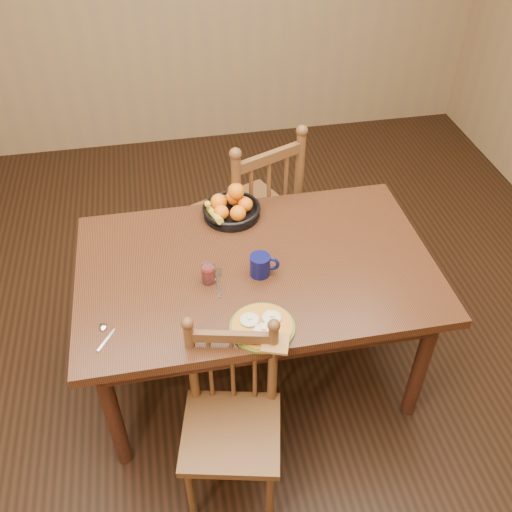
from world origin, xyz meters
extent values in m
cube|color=black|center=(0.00, 0.00, 0.00)|extent=(4.50, 5.00, 0.01)
cube|color=black|center=(0.00, 0.00, 0.73)|extent=(1.60, 1.00, 0.04)
cube|color=black|center=(0.00, 0.42, 0.65)|extent=(1.40, 0.04, 0.10)
cube|color=black|center=(0.00, -0.42, 0.65)|extent=(1.40, 0.04, 0.10)
cube|color=black|center=(0.72, 0.00, 0.65)|extent=(0.04, 0.84, 0.10)
cube|color=black|center=(-0.72, 0.00, 0.65)|extent=(0.04, 0.84, 0.10)
cylinder|color=black|center=(-0.70, -0.40, 0.35)|extent=(0.07, 0.07, 0.70)
cylinder|color=black|center=(0.70, -0.40, 0.35)|extent=(0.07, 0.07, 0.70)
cylinder|color=black|center=(-0.70, 0.40, 0.35)|extent=(0.07, 0.07, 0.70)
cylinder|color=black|center=(0.70, 0.40, 0.35)|extent=(0.07, 0.07, 0.70)
cube|color=#4C2C17|center=(0.08, 0.71, 0.49)|extent=(0.62, 0.61, 0.04)
cylinder|color=#4C2C17|center=(0.19, 0.96, 0.24)|extent=(0.04, 0.04, 0.47)
cylinder|color=#4C2C17|center=(-0.17, 0.80, 0.24)|extent=(0.04, 0.04, 0.47)
cylinder|color=#4C2C17|center=(0.34, 0.61, 0.24)|extent=(0.04, 0.04, 0.47)
cylinder|color=#4C2C17|center=(-0.02, 0.46, 0.24)|extent=(0.04, 0.04, 0.47)
cylinder|color=#4C2C17|center=(0.35, 0.59, 0.78)|extent=(0.05, 0.05, 0.57)
cylinder|color=#4C2C17|center=(-0.02, 0.44, 0.78)|extent=(0.05, 0.05, 0.57)
cylinder|color=#4C2C17|center=(0.17, 0.52, 0.72)|extent=(0.02, 0.02, 0.44)
cube|color=#4C2C17|center=(0.17, 0.52, 0.98)|extent=(0.38, 0.19, 0.05)
cube|color=#4C2C17|center=(-0.22, -0.61, 0.41)|extent=(0.47, 0.46, 0.04)
cylinder|color=#4C2C17|center=(-0.41, -0.73, 0.19)|extent=(0.03, 0.03, 0.39)
cylinder|color=#4C2C17|center=(-0.09, -0.80, 0.19)|extent=(0.03, 0.03, 0.39)
cylinder|color=#4C2C17|center=(-0.34, -0.43, 0.19)|extent=(0.03, 0.03, 0.39)
cylinder|color=#4C2C17|center=(-0.03, -0.50, 0.19)|extent=(0.03, 0.03, 0.39)
cylinder|color=#4C2C17|center=(-0.34, -0.41, 0.64)|extent=(0.04, 0.04, 0.47)
cylinder|color=#4C2C17|center=(-0.02, -0.48, 0.64)|extent=(0.04, 0.04, 0.47)
cylinder|color=#4C2C17|center=(-0.18, -0.45, 0.60)|extent=(0.02, 0.02, 0.36)
cube|color=#4C2C17|center=(-0.18, -0.45, 0.80)|extent=(0.32, 0.10, 0.05)
cylinder|color=#59601E|center=(-0.05, -0.38, 0.76)|extent=(0.26, 0.26, 0.01)
cylinder|color=#B67017|center=(-0.05, -0.38, 0.76)|extent=(0.24, 0.24, 0.01)
ellipsoid|color=silver|center=(-0.09, -0.34, 0.77)|extent=(0.08, 0.08, 0.01)
cube|color=#F2E08C|center=(-0.09, -0.34, 0.79)|extent=(0.02, 0.02, 0.01)
ellipsoid|color=silver|center=(0.00, -0.35, 0.77)|extent=(0.08, 0.08, 0.01)
cube|color=#F2E08C|center=(0.00, -0.35, 0.79)|extent=(0.02, 0.02, 0.01)
ellipsoid|color=silver|center=(-0.05, -0.41, 0.77)|extent=(0.08, 0.08, 0.01)
cube|color=#F2E08C|center=(-0.05, -0.41, 0.79)|extent=(0.02, 0.02, 0.01)
cube|color=brown|center=(-0.02, -0.48, 0.78)|extent=(0.13, 0.13, 0.01)
cube|color=silver|center=(-0.19, -0.11, 0.75)|extent=(0.02, 0.15, 0.00)
cube|color=silver|center=(-0.17, -0.02, 0.75)|extent=(0.03, 0.05, 0.00)
cube|color=silver|center=(-0.66, -0.33, 0.75)|extent=(0.07, 0.11, 0.00)
ellipsoid|color=silver|center=(-0.68, -0.25, 0.76)|extent=(0.03, 0.04, 0.01)
cylinder|color=#0B0E3F|center=(0.01, -0.06, 0.80)|extent=(0.09, 0.09, 0.10)
torus|color=#0B0E3F|center=(0.06, -0.06, 0.80)|extent=(0.07, 0.04, 0.07)
cylinder|color=black|center=(0.01, -0.06, 0.85)|extent=(0.08, 0.08, 0.00)
cylinder|color=silver|center=(-0.22, -0.07, 0.80)|extent=(0.06, 0.06, 0.09)
cylinder|color=maroon|center=(-0.22, -0.07, 0.79)|extent=(0.05, 0.05, 0.07)
cylinder|color=black|center=(-0.05, 0.38, 0.76)|extent=(0.28, 0.28, 0.02)
torus|color=black|center=(-0.05, 0.38, 0.80)|extent=(0.29, 0.29, 0.02)
cylinder|color=black|center=(-0.05, 0.38, 0.75)|extent=(0.10, 0.10, 0.01)
sphere|color=orange|center=(0.02, 0.38, 0.81)|extent=(0.07, 0.07, 0.07)
sphere|color=orange|center=(-0.03, 0.45, 0.81)|extent=(0.08, 0.08, 0.08)
sphere|color=orange|center=(-0.11, 0.42, 0.81)|extent=(0.08, 0.08, 0.08)
sphere|color=orange|center=(-0.11, 0.34, 0.81)|extent=(0.07, 0.07, 0.07)
sphere|color=orange|center=(-0.03, 0.31, 0.81)|extent=(0.08, 0.08, 0.08)
sphere|color=orange|center=(-0.02, 0.41, 0.87)|extent=(0.08, 0.08, 0.08)
cylinder|color=yellow|center=(-0.14, 0.34, 0.80)|extent=(0.10, 0.17, 0.07)
camera|label=1|loc=(-0.35, -1.87, 2.48)|focal=40.00mm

